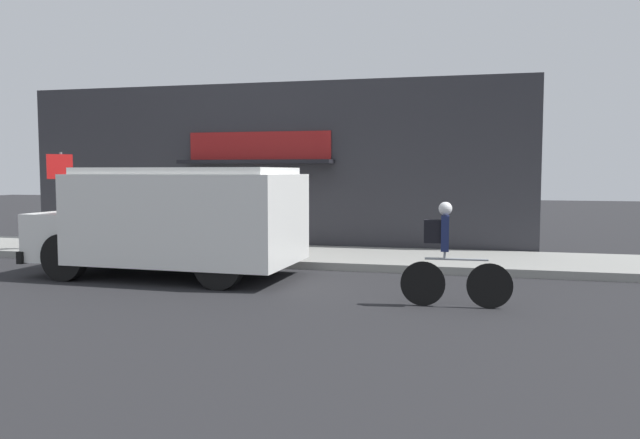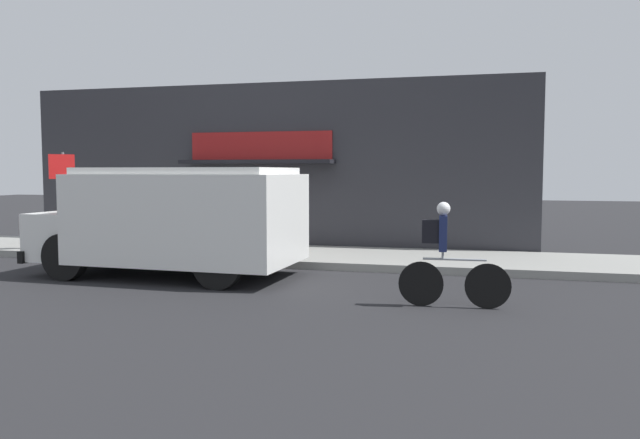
# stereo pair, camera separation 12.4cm
# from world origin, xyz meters

# --- Properties ---
(ground_plane) EXTENTS (70.00, 70.00, 0.00)m
(ground_plane) POSITION_xyz_m (0.00, 0.00, 0.00)
(ground_plane) COLOR #232326
(sidewalk) EXTENTS (28.00, 2.95, 0.17)m
(sidewalk) POSITION_xyz_m (0.00, 1.47, 0.08)
(sidewalk) COLOR gray
(sidewalk) RESTS_ON ground_plane
(storefront) EXTENTS (13.90, 0.87, 4.43)m
(storefront) POSITION_xyz_m (-0.01, 3.09, 2.23)
(storefront) COLOR #2D2D33
(storefront) RESTS_ON ground_plane
(school_bus) EXTENTS (5.32, 2.97, 2.17)m
(school_bus) POSITION_xyz_m (-0.35, -1.43, 1.16)
(school_bus) COLOR white
(school_bus) RESTS_ON ground_plane
(cyclist) EXTENTS (1.71, 0.21, 1.63)m
(cyclist) POSITION_xyz_m (5.03, -2.98, 0.78)
(cyclist) COLOR black
(cyclist) RESTS_ON ground_plane
(stop_sign_post) EXTENTS (0.45, 0.45, 2.39)m
(stop_sign_post) POSITION_xyz_m (-4.42, 0.54, 1.77)
(stop_sign_post) COLOR slate
(stop_sign_post) RESTS_ON sidewalk
(trash_bin) EXTENTS (0.51, 0.51, 0.88)m
(trash_bin) POSITION_xyz_m (-3.25, 1.47, 0.61)
(trash_bin) COLOR #2D5138
(trash_bin) RESTS_ON sidewalk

